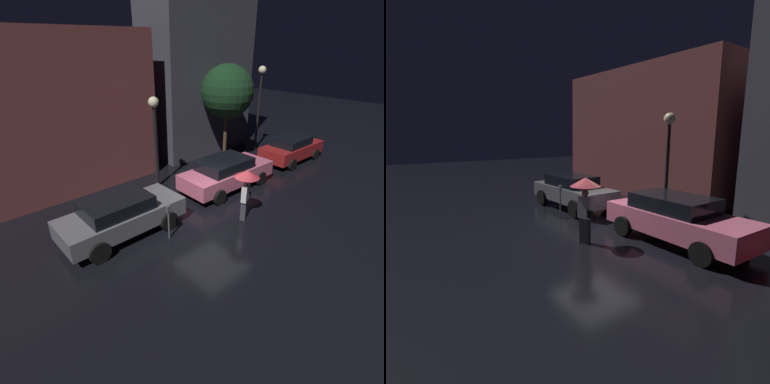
% 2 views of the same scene
% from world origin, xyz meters
% --- Properties ---
extents(ground_plane, '(60.00, 60.00, 0.00)m').
position_xyz_m(ground_plane, '(0.00, 0.00, 0.00)').
color(ground_plane, black).
extents(building_facade_left, '(9.83, 3.00, 6.63)m').
position_xyz_m(building_facade_left, '(-3.82, 6.50, 3.32)').
color(building_facade_left, brown).
rests_on(building_facade_left, ground).
extents(building_facade_right, '(6.23, 3.00, 10.52)m').
position_xyz_m(building_facade_right, '(5.19, 6.50, 5.26)').
color(building_facade_right, '#3D3D47').
rests_on(building_facade_right, ground).
extents(parked_car_grey, '(4.33, 1.94, 1.46)m').
position_xyz_m(parked_car_grey, '(-3.25, 1.28, 0.78)').
color(parked_car_grey, slate).
rests_on(parked_car_grey, ground).
extents(parked_car_pink, '(4.59, 1.99, 1.44)m').
position_xyz_m(parked_car_pink, '(2.23, 1.36, 0.77)').
color(parked_car_pink, '#DB6684').
rests_on(parked_car_pink, ground).
extents(parked_car_red, '(3.97, 1.90, 1.40)m').
position_xyz_m(parked_car_red, '(7.55, 1.27, 0.74)').
color(parked_car_red, maroon).
rests_on(parked_car_red, ground).
extents(pedestrian_with_umbrella, '(0.92, 0.92, 2.01)m').
position_xyz_m(pedestrian_with_umbrella, '(0.69, -0.95, 1.53)').
color(pedestrian_with_umbrella, '#383842').
rests_on(pedestrian_with_umbrella, ground).
extents(parking_meter, '(0.12, 0.10, 1.29)m').
position_xyz_m(parking_meter, '(-2.21, -0.03, 0.80)').
color(parking_meter, '#4C5154').
rests_on(parking_meter, ground).
extents(street_lamp_near, '(0.45, 0.45, 4.08)m').
position_xyz_m(street_lamp_near, '(0.00, 3.61, 2.97)').
color(street_lamp_near, black).
rests_on(street_lamp_near, ground).
extents(street_lamp_far, '(0.44, 0.44, 4.88)m').
position_xyz_m(street_lamp_far, '(7.59, 3.75, 3.42)').
color(street_lamp_far, black).
rests_on(street_lamp_far, ground).
extents(street_tree, '(2.76, 2.76, 5.13)m').
position_xyz_m(street_tree, '(4.93, 3.91, 3.74)').
color(street_tree, '#473323').
rests_on(street_tree, ground).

